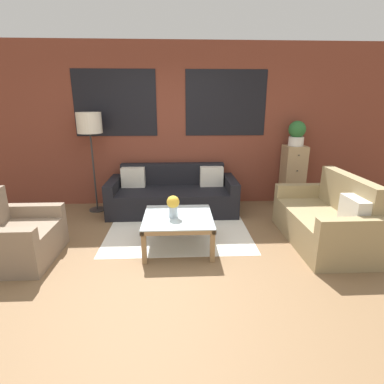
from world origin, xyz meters
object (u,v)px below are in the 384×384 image
Objects in this scene: drawer_cabinet at (292,176)px; flower_vase at (173,205)px; couch_dark at (173,195)px; settee_vintage at (325,221)px; armchair_corner at (16,238)px; floor_lamp at (90,126)px; potted_plant at (297,133)px; coffee_table at (178,221)px.

flower_vase is at bearing -142.61° from drawer_cabinet.
couch_dark is 2.19m from drawer_cabinet.
settee_vintage is (2.04, -1.33, 0.03)m from couch_dark.
floor_lamp reaches higher than armchair_corner.
floor_lamp reaches higher than couch_dark.
floor_lamp is (0.51, 1.69, 1.17)m from armchair_corner.
potted_plant reaches higher than settee_vintage.
floor_lamp is (-1.42, 1.46, 1.08)m from coffee_table.
floor_lamp is at bearing -177.80° from potted_plant.
potted_plant is at bearing 5.99° from couch_dark.
drawer_cabinet is at bearing 24.54° from armchair_corner.
drawer_cabinet is (0.12, 1.56, 0.23)m from settee_vintage.
potted_plant is at bearing 37.61° from coffee_table.
coffee_table is at bearing -45.92° from floor_lamp.
coffee_table is at bearing 6.81° from armchair_corner.
drawer_cabinet reaches higher than settee_vintage.
coffee_table is at bearing -142.40° from drawer_cabinet.
armchair_corner is 4.51m from potted_plant.
armchair_corner is at bearing -173.19° from coffee_table.
settee_vintage reaches higher than flower_vase.
floor_lamp is 3.60m from drawer_cabinet.
armchair_corner reaches higher than flower_vase.
settee_vintage is 2.03m from flower_vase.
flower_vase is (1.87, 0.20, 0.32)m from armchair_corner.
floor_lamp reaches higher than coffee_table.
armchair_corner is (-1.84, -1.60, -0.00)m from couch_dark.
couch_dark is at bearing -3.97° from floor_lamp.
couch_dark is 1.77m from floor_lamp.
drawer_cabinet reaches higher than armchair_corner.
settee_vintage is at bearing 1.98° from flower_vase.
flower_vase is at bearing -88.82° from couch_dark.
armchair_corner is at bearing -155.46° from drawer_cabinet.
floor_lamp is at bearing 132.24° from flower_vase.
drawer_cabinet reaches higher than flower_vase.
drawer_cabinet is (2.16, 0.23, 0.27)m from couch_dark.
couch_dark is at bearing 41.01° from armchair_corner.
potted_plant is at bearing 85.69° from settee_vintage.
floor_lamp reaches higher than flower_vase.
floor_lamp is 3.88× the size of potted_plant.
potted_plant is (0.12, 1.56, 1.00)m from settee_vintage.
potted_plant is (3.49, 0.13, -0.13)m from floor_lamp.
flower_vase is (-2.13, -1.63, -0.71)m from potted_plant.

